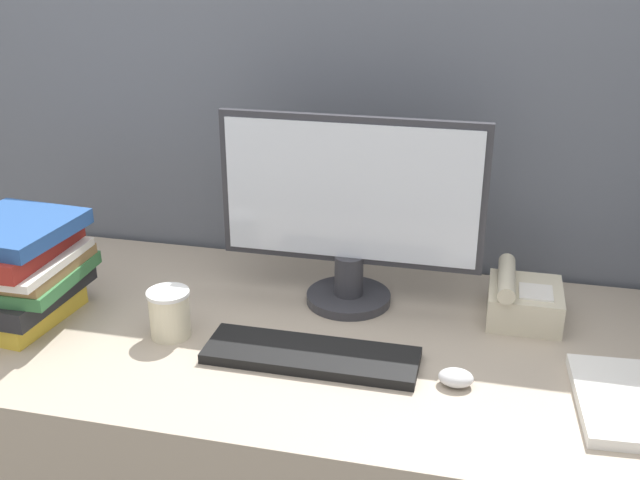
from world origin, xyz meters
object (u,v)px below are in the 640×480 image
Objects in this scene: monitor at (350,212)px; book_stack at (18,269)px; mouse at (456,378)px; desk_telephone at (522,300)px; coffee_cup at (170,313)px; keyboard at (311,355)px.

book_stack is (-0.65, -0.23, -0.10)m from monitor.
book_stack is at bearing 177.11° from mouse.
desk_telephone is at bearing 67.81° from mouse.
desk_telephone reaches higher than coffee_cup.
monitor is 2.00× the size of book_stack.
desk_telephone is at bearing 34.03° from keyboard.
mouse is 0.64× the size of coffee_cup.
book_stack reaches higher than coffee_cup.
monitor is 0.41m from desk_telephone.
desk_telephone reaches higher than keyboard.
keyboard is at bearing -2.10° from book_stack.
monitor is at bearing 132.15° from mouse.
monitor is 8.83× the size of mouse.
keyboard is 0.30m from coffee_cup.
mouse is at bearing -4.88° from coffee_cup.
monitor is at bearing -178.80° from desk_telephone.
monitor is 0.33m from keyboard.
keyboard is 1.46× the size of book_stack.
coffee_cup is 0.55× the size of desk_telephone.
mouse is (0.25, -0.28, -0.19)m from monitor.
book_stack reaches higher than mouse.
mouse is (0.27, -0.02, 0.01)m from keyboard.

